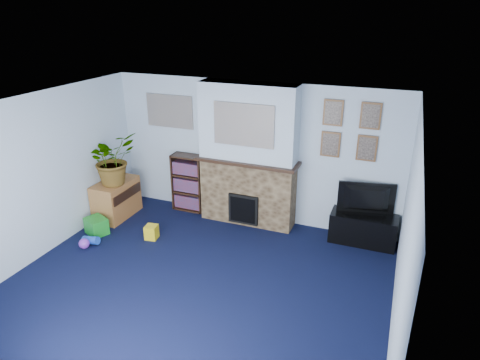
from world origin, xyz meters
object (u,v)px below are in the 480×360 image
at_px(tv_stand, 363,229).
at_px(television, 367,200).
at_px(bookshelf, 189,184).
at_px(sideboard, 116,198).

bearing_deg(tv_stand, television, 90.00).
bearing_deg(television, bookshelf, -12.33).
height_order(tv_stand, bookshelf, bookshelf).
height_order(television, bookshelf, bookshelf).
distance_m(television, sideboard, 4.26).
bearing_deg(tv_stand, sideboard, -171.21).
bearing_deg(sideboard, television, 9.06).
bearing_deg(bookshelf, sideboard, -145.95).
distance_m(tv_stand, television, 0.51).
bearing_deg(bookshelf, tv_stand, -1.41).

